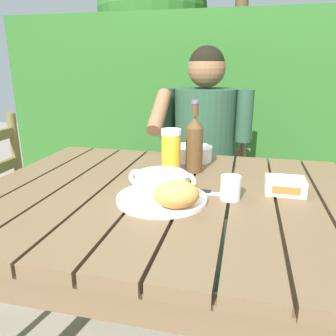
# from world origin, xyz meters

# --- Properties ---
(dining_table) EXTENTS (1.22, 0.96, 0.75)m
(dining_table) POSITION_xyz_m (-0.00, 0.00, 0.66)
(dining_table) COLOR brown
(dining_table) RESTS_ON ground_plane
(hedge_backdrop) EXTENTS (3.20, 0.89, 2.40)m
(hedge_backdrop) POSITION_xyz_m (-0.11, 1.75, 1.06)
(hedge_backdrop) COLOR #275720
(hedge_backdrop) RESTS_ON ground_plane
(chair_near_diner) EXTENTS (0.45, 0.42, 0.98)m
(chair_near_diner) POSITION_xyz_m (0.03, 0.92, 0.47)
(chair_near_diner) COLOR brown
(chair_near_diner) RESTS_ON ground_plane
(person_eating) EXTENTS (0.48, 0.47, 1.23)m
(person_eating) POSITION_xyz_m (0.03, 0.72, 0.73)
(person_eating) COLOR #24432E
(person_eating) RESTS_ON ground_plane
(serving_plate) EXTENTS (0.27, 0.27, 0.01)m
(serving_plate) POSITION_xyz_m (0.01, -0.08, 0.76)
(serving_plate) COLOR white
(serving_plate) RESTS_ON dining_table
(soup_bowl) EXTENTS (0.20, 0.15, 0.08)m
(soup_bowl) POSITION_xyz_m (0.01, -0.08, 0.80)
(soup_bowl) COLOR white
(soup_bowl) RESTS_ON serving_plate
(bread_roll) EXTENTS (0.15, 0.13, 0.08)m
(bread_roll) POSITION_xyz_m (0.07, -0.15, 0.80)
(bread_roll) COLOR #CD8A43
(bread_roll) RESTS_ON serving_plate
(beer_glass) EXTENTS (0.07, 0.07, 0.17)m
(beer_glass) POSITION_xyz_m (-0.01, 0.14, 0.84)
(beer_glass) COLOR gold
(beer_glass) RESTS_ON dining_table
(beer_bottle) EXTENTS (0.06, 0.06, 0.27)m
(beer_bottle) POSITION_xyz_m (0.06, 0.22, 0.86)
(beer_bottle) COLOR #52371D
(beer_bottle) RESTS_ON dining_table
(water_glass_small) EXTENTS (0.06, 0.06, 0.07)m
(water_glass_small) POSITION_xyz_m (0.21, -0.03, 0.79)
(water_glass_small) COLOR silver
(water_glass_small) RESTS_ON dining_table
(butter_tub) EXTENTS (0.12, 0.09, 0.05)m
(butter_tub) POSITION_xyz_m (0.37, 0.06, 0.78)
(butter_tub) COLOR white
(butter_tub) RESTS_ON dining_table
(table_knife) EXTENTS (0.16, 0.02, 0.01)m
(table_knife) POSITION_xyz_m (0.14, -0.01, 0.76)
(table_knife) COLOR silver
(table_knife) RESTS_ON dining_table
(diner_bowl) EXTENTS (0.16, 0.16, 0.06)m
(diner_bowl) POSITION_xyz_m (0.03, 0.37, 0.78)
(diner_bowl) COLOR white
(diner_bowl) RESTS_ON dining_table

